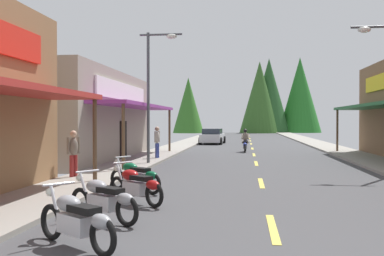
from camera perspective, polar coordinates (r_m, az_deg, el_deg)
name	(u,v)px	position (r m, az deg, el deg)	size (l,w,h in m)	color
ground	(253,150)	(32.64, 7.82, -2.88)	(9.43, 94.35, 0.10)	#424244
sidewalk_left	(173,148)	(33.06, -2.48, -2.63)	(2.38, 94.35, 0.12)	gray
sidewalk_right	(336,150)	(33.26, 18.06, -2.66)	(2.38, 94.35, 0.12)	gray
centerline_dashes	(252,146)	(37.19, 7.71, -2.33)	(0.16, 70.90, 0.01)	#E0C64C
storefront_left_far	(44,116)	(25.63, -18.49, 1.45)	(10.72, 12.78, 4.72)	gray
streetlamp_left	(154,79)	(21.11, -4.88, 6.27)	(2.03, 0.30, 6.28)	#474C51
motorcycle_parked_left_0	(76,219)	(7.68, -14.69, -11.28)	(1.81, 1.31, 1.04)	black
motorcycle_parked_left_1	(103,198)	(9.53, -11.35, -8.88)	(1.86, 1.23, 1.04)	black
motorcycle_parked_left_2	(136,185)	(11.37, -7.27, -7.27)	(1.75, 1.39, 1.04)	black
motorcycle_parked_left_3	(135,176)	(13.24, -7.34, -6.11)	(1.85, 1.25, 1.04)	black
rider_cruising_lead	(245,142)	(30.13, 6.88, -1.85)	(0.60, 2.14, 1.57)	black
pedestrian_by_shop	(73,151)	(16.31, -15.04, -2.89)	(0.40, 0.51, 1.77)	maroon
pedestrian_browsing	(157,141)	(23.84, -4.51, -1.62)	(0.34, 0.56, 1.80)	#333F8C
parked_car_curbside	(212,136)	(40.51, 2.66, -1.09)	(2.26, 4.40, 1.40)	silver
treeline_backdrop	(268,97)	(80.62, 9.73, 3.99)	(26.35, 11.99, 13.68)	#316A23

